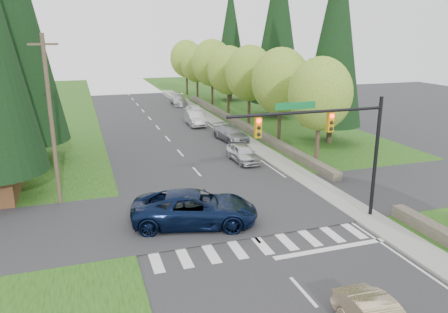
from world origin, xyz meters
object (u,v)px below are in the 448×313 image
suv_navy (195,208)px  parked_car_b (231,133)px  parked_car_e (179,100)px  parked_car_d (196,111)px  parked_car_a (243,153)px  parked_car_c (195,118)px

suv_navy → parked_car_b: 19.07m
parked_car_e → parked_car_d: bearing=-85.1°
parked_car_b → parked_car_a: bearing=-108.9°
parked_car_b → parked_car_e: parked_car_e is taller
parked_car_a → parked_car_b: (1.40, 6.96, 0.01)m
parked_car_b → parked_car_e: 22.40m
parked_car_d → parked_car_e: 9.30m
parked_car_a → parked_car_c: (0.00, 15.00, 0.07)m
parked_car_e → parked_car_c: bearing=-90.7°
parked_car_b → parked_car_d: bearing=82.5°
parked_car_d → parked_car_b: bearing=-86.7°
suv_navy → parked_car_c: bearing=0.3°
parked_car_a → parked_car_c: 15.00m
parked_car_c → parked_car_e: (1.40, 14.36, -0.06)m
parked_car_c → parked_car_d: 5.26m
parked_car_c → parked_car_d: size_ratio=1.13×
parked_car_b → parked_car_d: parked_car_d is taller
parked_car_b → parked_car_d: size_ratio=1.17×
suv_navy → parked_car_b: (8.08, 17.27, -0.22)m
parked_car_a → parked_car_d: bearing=83.9°
suv_navy → parked_car_b: suv_navy is taller
parked_car_d → parked_car_a: bearing=-90.6°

